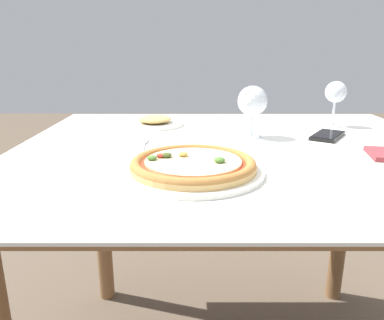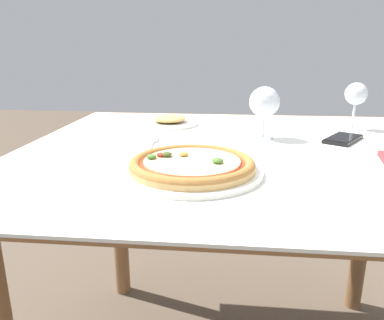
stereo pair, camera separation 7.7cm
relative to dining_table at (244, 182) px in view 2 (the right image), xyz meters
The scene contains 7 objects.
dining_table is the anchor object (origin of this frame).
pizza_plate 0.27m from the dining_table, 118.16° to the right, with size 0.29×0.29×0.04m.
fork 0.27m from the dining_table, behind, with size 0.03×0.17×0.00m.
wine_glass_far_left 0.24m from the dining_table, 65.27° to the left, with size 0.09×0.09×0.15m.
wine_glass_far_right 0.49m from the dining_table, 38.04° to the left, with size 0.07×0.07×0.15m.
cell_phone 0.32m from the dining_table, 21.79° to the left, with size 0.14×0.16×0.01m.
side_plate 0.39m from the dining_table, 130.83° to the left, with size 0.19×0.19×0.03m.
Camera 2 is at (-0.04, -0.96, 1.01)m, focal length 35.00 mm.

